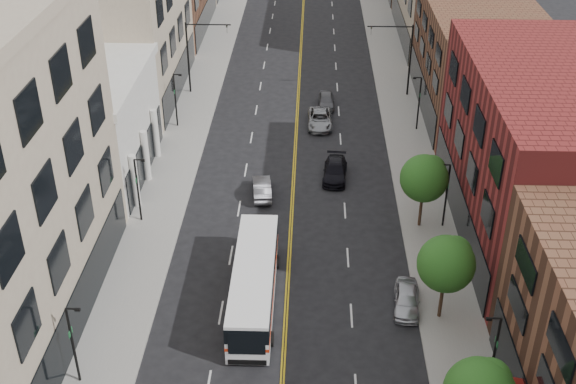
# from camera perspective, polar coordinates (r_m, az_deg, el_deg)

# --- Properties ---
(sidewalk_left) EXTENTS (4.00, 110.00, 0.15)m
(sidewalk_left) POSITION_cam_1_polar(r_m,az_deg,el_deg) (63.19, -8.56, 3.20)
(sidewalk_left) COLOR gray
(sidewalk_left) RESTS_ON ground
(sidewalk_right) EXTENTS (4.00, 110.00, 0.15)m
(sidewalk_right) POSITION_cam_1_polar(r_m,az_deg,el_deg) (62.78, 9.73, 2.90)
(sidewalk_right) COLOR gray
(sidewalk_right) RESTS_ON ground
(bldg_l_white) EXTENTS (10.00, 14.00, 8.00)m
(bldg_l_white) POSITION_cam_1_polar(r_m,az_deg,el_deg) (59.70, -16.13, 4.78)
(bldg_l_white) COLOR silver
(bldg_l_white) RESTS_ON ground
(bldg_l_far_a) EXTENTS (10.00, 20.00, 18.00)m
(bldg_l_far_a) POSITION_cam_1_polar(r_m,az_deg,el_deg) (73.23, -12.97, 14.21)
(bldg_l_far_a) COLOR tan
(bldg_l_far_a) RESTS_ON ground
(bldg_r_mid) EXTENTS (10.00, 22.00, 12.00)m
(bldg_r_mid) POSITION_cam_1_polar(r_m,az_deg,el_deg) (52.10, 19.31, 2.75)
(bldg_r_mid) COLOR maroon
(bldg_r_mid) RESTS_ON ground
(bldg_r_far_a) EXTENTS (10.00, 20.00, 10.00)m
(bldg_r_far_a) POSITION_cam_1_polar(r_m,az_deg,el_deg) (71.07, 14.85, 10.05)
(bldg_r_far_a) COLOR brown
(bldg_r_far_a) RESTS_ON ground
(tree_r_2) EXTENTS (3.40, 3.40, 5.59)m
(tree_r_2) POSITION_cam_1_polar(r_m,az_deg,el_deg) (42.99, 12.50, -5.42)
(tree_r_2) COLOR black
(tree_r_2) RESTS_ON sidewalk_right
(tree_r_3) EXTENTS (3.40, 3.40, 5.59)m
(tree_r_3) POSITION_cam_1_polar(r_m,az_deg,el_deg) (51.28, 10.80, 1.19)
(tree_r_3) COLOR black
(tree_r_3) RESTS_ON sidewalk_right
(lamp_l_1) EXTENTS (0.81, 0.55, 5.05)m
(lamp_l_1) POSITION_cam_1_polar(r_m,az_deg,el_deg) (40.18, -16.62, -11.20)
(lamp_l_1) COLOR black
(lamp_l_1) RESTS_ON sidewalk_left
(lamp_l_2) EXTENTS (0.81, 0.55, 5.05)m
(lamp_l_2) POSITION_cam_1_polar(r_m,az_deg,el_deg) (52.60, -11.76, 0.43)
(lamp_l_2) COLOR black
(lamp_l_2) RESTS_ON sidewalk_left
(lamp_l_3) EXTENTS (0.81, 0.55, 5.05)m
(lamp_l_3) POSITION_cam_1_polar(r_m,az_deg,el_deg) (66.57, -8.86, 7.42)
(lamp_l_3) COLOR black
(lamp_l_3) RESTS_ON sidewalk_left
(lamp_r_1) EXTENTS (0.81, 0.55, 5.05)m
(lamp_r_1) POSITION_cam_1_polar(r_m,az_deg,el_deg) (39.47, 15.96, -11.98)
(lamp_r_1) COLOR black
(lamp_r_1) RESTS_ON sidewalk_right
(lamp_r_2) EXTENTS (0.81, 0.55, 5.05)m
(lamp_r_2) POSITION_cam_1_polar(r_m,az_deg,el_deg) (52.06, 12.39, 0.01)
(lamp_r_2) COLOR black
(lamp_r_2) RESTS_ON sidewalk_right
(lamp_r_3) EXTENTS (0.81, 0.55, 5.05)m
(lamp_r_3) POSITION_cam_1_polar(r_m,az_deg,el_deg) (66.14, 10.29, 7.13)
(lamp_r_3) COLOR black
(lamp_r_3) RESTS_ON sidewalk_right
(signal_mast_left) EXTENTS (4.49, 0.18, 7.20)m
(signal_mast_left) POSITION_cam_1_polar(r_m,az_deg,el_deg) (73.18, -7.37, 11.13)
(signal_mast_left) COLOR black
(signal_mast_left) RESTS_ON sidewalk_left
(signal_mast_right) EXTENTS (4.49, 0.18, 7.20)m
(signal_mast_right) POSITION_cam_1_polar(r_m,az_deg,el_deg) (72.81, 9.10, 10.89)
(signal_mast_right) COLOR black
(signal_mast_right) RESTS_ON sidewalk_right
(city_bus) EXTENTS (2.77, 11.34, 2.91)m
(city_bus) POSITION_cam_1_polar(r_m,az_deg,el_deg) (44.56, -2.70, -7.05)
(city_bus) COLOR white
(city_bus) RESTS_ON ground
(car_parked_far) EXTENTS (1.93, 4.02, 1.33)m
(car_parked_far) POSITION_cam_1_polar(r_m,az_deg,el_deg) (45.39, 9.36, -8.34)
(car_parked_far) COLOR #BABBC2
(car_parked_far) RESTS_ON ground
(car_lane_behind) EXTENTS (1.78, 4.05, 1.29)m
(car_lane_behind) POSITION_cam_1_polar(r_m,az_deg,el_deg) (55.90, -2.07, 0.31)
(car_lane_behind) COLOR #57565C
(car_lane_behind) RESTS_ON ground
(car_lane_a) EXTENTS (2.19, 4.71, 1.33)m
(car_lane_a) POSITION_cam_1_polar(r_m,az_deg,el_deg) (58.37, 3.74, 1.69)
(car_lane_a) COLOR black
(car_lane_a) RESTS_ON ground
(car_lane_b) EXTENTS (2.28, 4.85, 1.34)m
(car_lane_b) POSITION_cam_1_polar(r_m,az_deg,el_deg) (67.04, 2.53, 5.78)
(car_lane_b) COLOR gray
(car_lane_b) RESTS_ON ground
(car_lane_c) EXTENTS (1.60, 3.82, 1.29)m
(car_lane_c) POSITION_cam_1_polar(r_m,az_deg,el_deg) (71.01, 3.04, 7.24)
(car_lane_c) COLOR #525358
(car_lane_c) RESTS_ON ground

